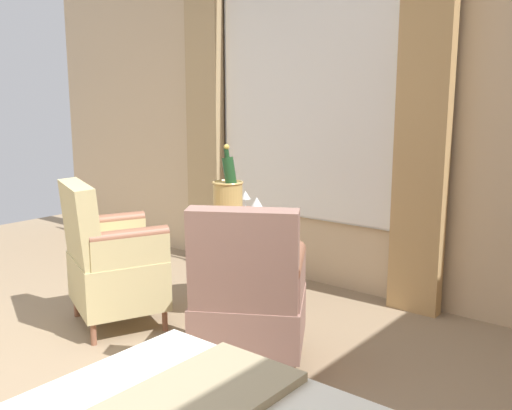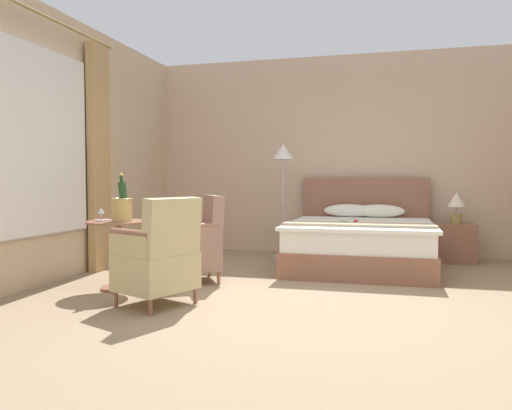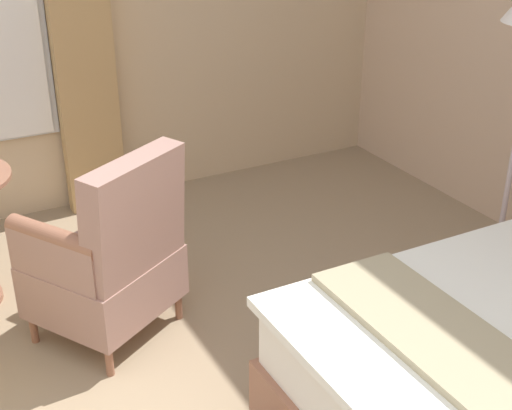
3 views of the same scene
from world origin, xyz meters
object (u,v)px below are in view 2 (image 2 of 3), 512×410
Objects in this scene: side_table_round at (118,246)px; snack_plate at (102,220)px; armchair_by_window at (197,243)px; bed at (361,242)px; nightstand at (456,243)px; armchair_facing_bed at (159,258)px; floor_lamp_brass at (283,164)px; bedside_lamp at (456,204)px; wine_glass_near_edge at (101,211)px; champagne_bucket at (122,207)px; wine_glass_near_bucket at (129,210)px.

side_table_round is 4.44× the size of snack_plate.
bed is at bearing 39.42° from armchair_by_window.
nightstand is 0.55× the size of armchair_facing_bed.
floor_lamp_brass is 2.34× the size of side_table_round.
floor_lamp_brass reaches higher than bed.
bedside_lamp is at bearing 5.20° from floor_lamp_brass.
snack_plate is 0.16× the size of armchair_facing_bed.
wine_glass_near_edge is at bearing -143.29° from bedside_lamp.
bedside_lamp is 4.56m from snack_plate.
snack_plate is (-0.17, -0.00, 0.26)m from side_table_round.
floor_lamp_brass is at bearing 64.22° from side_table_round.
champagne_bucket is 0.50× the size of armchair_facing_bed.
wine_glass_near_bucket is at bearing 53.99° from wine_glass_near_edge.
floor_lamp_brass is 2.90m from wine_glass_near_edge.
bedside_lamp is 3.09× the size of wine_glass_near_edge.
bedside_lamp reaches higher than snack_plate.
nightstand is 4.25m from armchair_facing_bed.
wine_glass_near_bucket is 0.92× the size of snack_plate.
bed is at bearing 57.09° from armchair_facing_bed.
champagne_bucket is (-3.45, -2.70, 0.05)m from bedside_lamp.
wine_glass_near_bucket is 0.82m from armchair_by_window.
armchair_by_window reaches higher than snack_plate.
floor_lamp_brass is 2.88m from snack_plate.
nightstand is 1.23× the size of bedside_lamp.
armchair_by_window is (-2.90, -2.07, -0.37)m from bedside_lamp.
champagne_bucket is at bearing -25.52° from side_table_round.
wine_glass_near_edge is at bearing -140.17° from bed.
armchair_by_window is (0.62, 0.60, -0.02)m from side_table_round.
bedside_lamp reaches higher than side_table_round.
nightstand is 4.42m from champagne_bucket.
champagne_bucket is (-2.23, -2.01, 0.52)m from bed.
wine_glass_near_edge is (-0.22, -0.03, -0.05)m from champagne_bucket.
floor_lamp_brass is at bearing 63.03° from wine_glass_near_bucket.
wine_glass_near_edge is at bearing -117.91° from floor_lamp_brass.
snack_plate is at bearing -118.92° from floor_lamp_brass.
champagne_bucket reaches higher than armchair_by_window.
wine_glass_near_edge is (-0.18, -0.24, -0.00)m from wine_glass_near_bucket.
bed reaches higher than wine_glass_near_bucket.
nightstand is 3.34× the size of snack_plate.
champagne_bucket is 3.06× the size of snack_plate.
floor_lamp_brass is 11.86× the size of wine_glass_near_edge.
wine_glass_near_bucket is 1.05× the size of wine_glass_near_edge.
wine_glass_near_bucket is 0.30m from wine_glass_near_edge.
nightstand is at bearing 0.00° from bedside_lamp.
armchair_facing_bed is at bearing -37.01° from champagne_bucket.
champagne_bucket is 0.23m from wine_glass_near_edge.
nightstand is at bearing 36.71° from wine_glass_near_edge.
wine_glass_near_bucket is at bearing -141.61° from bed.
armchair_by_window is at bearing -140.58° from bed.
bedside_lamp is at bearing 29.59° from bed.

